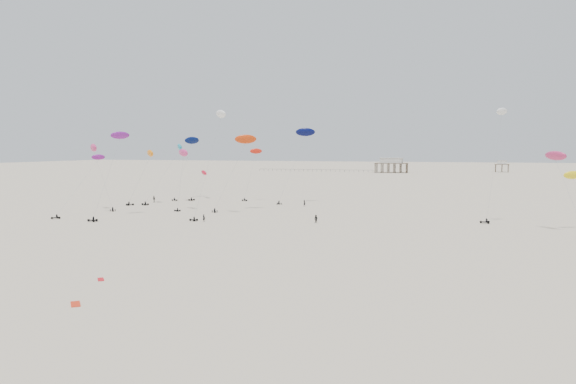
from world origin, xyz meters
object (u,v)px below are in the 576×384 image
(pavilion_small, at_px, (502,167))
(rig_7, at_px, (173,159))
(spectator_0, at_px, (204,222))
(pavilion_main, at_px, (391,166))
(rig_3, at_px, (97,160))

(pavilion_small, height_order, rig_7, rig_7)
(pavilion_small, distance_m, spectator_0, 301.90)
(rig_7, distance_m, spectator_0, 48.19)
(spectator_0, bearing_deg, pavilion_main, -78.80)
(pavilion_main, distance_m, spectator_0, 261.43)
(rig_3, height_order, spectator_0, rig_3)
(pavilion_main, xyz_separation_m, rig_7, (-37.35, -224.06, 8.64))
(pavilion_main, xyz_separation_m, rig_3, (-45.64, -248.33, 8.62))
(rig_3, bearing_deg, pavilion_small, -146.48)
(pavilion_main, height_order, rig_3, rig_3)
(pavilion_small, bearing_deg, pavilion_main, -156.80)
(pavilion_small, xyz_separation_m, rig_3, (-115.64, -278.33, 9.36))
(pavilion_main, distance_m, pavilion_small, 76.16)
(pavilion_small, xyz_separation_m, rig_7, (-107.35, -254.06, 9.37))
(pavilion_main, bearing_deg, spectator_0, -92.08)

